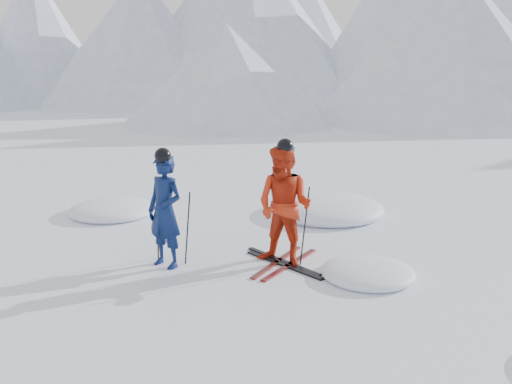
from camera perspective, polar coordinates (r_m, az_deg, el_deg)
The scene contains 12 objects.
ground at distance 8.50m, azimuth 5.98°, elevation -8.97°, with size 160.00×160.00×0.00m, color white.
skier_blue at distance 8.78m, azimuth -9.57°, elevation -2.03°, with size 0.67×0.44×1.84m, color #0B1A47.
skier_red at distance 8.73m, azimuth 3.00°, elevation -1.49°, with size 0.96×0.75×1.97m, color red.
pole_blue_left at distance 9.17m, azimuth -10.30°, elevation -3.41°, with size 0.02×0.02×1.23m, color black.
pole_blue_right at distance 8.90m, azimuth -7.22°, elevation -3.81°, with size 0.02×0.02×1.23m, color black.
pole_red_left at distance 9.17m, azimuth 2.08°, elevation -2.91°, with size 0.02×0.02×1.32m, color black.
pole_red_right at distance 8.82m, azimuth 5.16°, elevation -3.61°, with size 0.02×0.02×1.32m, color black.
ski_worn_left at distance 9.08m, azimuth 2.25°, elevation -7.34°, with size 0.09×1.70×0.03m, color black.
ski_worn_right at distance 8.97m, azimuth 3.60°, elevation -7.62°, with size 0.09×1.70×0.03m, color black.
ski_loose_a at distance 9.12m, azimuth 2.80°, elevation -7.26°, with size 0.09×1.70×0.03m, color black.
ski_loose_b at distance 8.95m, azimuth 2.90°, elevation -7.66°, with size 0.09×1.70×0.03m, color black.
snow_lumps at distance 11.18m, azimuth 2.80°, elevation -3.48°, with size 10.59×6.32×0.55m.
Camera 1 is at (3.37, -7.13, 3.17)m, focal length 38.00 mm.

